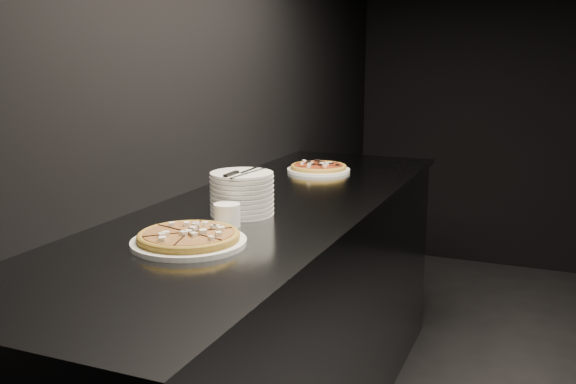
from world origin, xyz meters
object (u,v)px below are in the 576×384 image
at_px(pizza_tomato, 319,168).
at_px(ramekin, 227,214).
at_px(counter, 269,324).
at_px(plate_stack, 242,193).
at_px(pizza_mushroom, 189,238).
at_px(cutlery, 242,173).

bearing_deg(pizza_tomato, ramekin, -86.47).
xyz_separation_m(counter, plate_stack, (-0.02, -0.16, 0.53)).
bearing_deg(pizza_mushroom, cutlery, 92.35).
xyz_separation_m(pizza_mushroom, pizza_tomato, (-0.06, 1.21, -0.00)).
height_order(pizza_tomato, cutlery, cutlery).
bearing_deg(pizza_mushroom, pizza_tomato, 92.65).
relative_size(counter, pizza_mushroom, 6.91).
bearing_deg(plate_stack, pizza_tomato, 92.26).
distance_m(counter, cutlery, 0.63).
height_order(cutlery, ramekin, cutlery).
height_order(counter, cutlery, cutlery).
bearing_deg(plate_stack, ramekin, -79.92).
bearing_deg(ramekin, counter, 91.61).
bearing_deg(pizza_mushroom, counter, 90.41).
relative_size(pizza_tomato, plate_stack, 1.36).
relative_size(cutlery, ramekin, 2.70).
distance_m(pizza_tomato, plate_stack, 0.83).
distance_m(counter, ramekin, 0.59).
xyz_separation_m(pizza_mushroom, ramekin, (0.01, 0.22, 0.02)).
xyz_separation_m(counter, ramekin, (0.01, -0.32, 0.50)).
distance_m(pizza_tomato, ramekin, 0.99).
xyz_separation_m(pizza_mushroom, plate_stack, (-0.02, 0.38, 0.05)).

